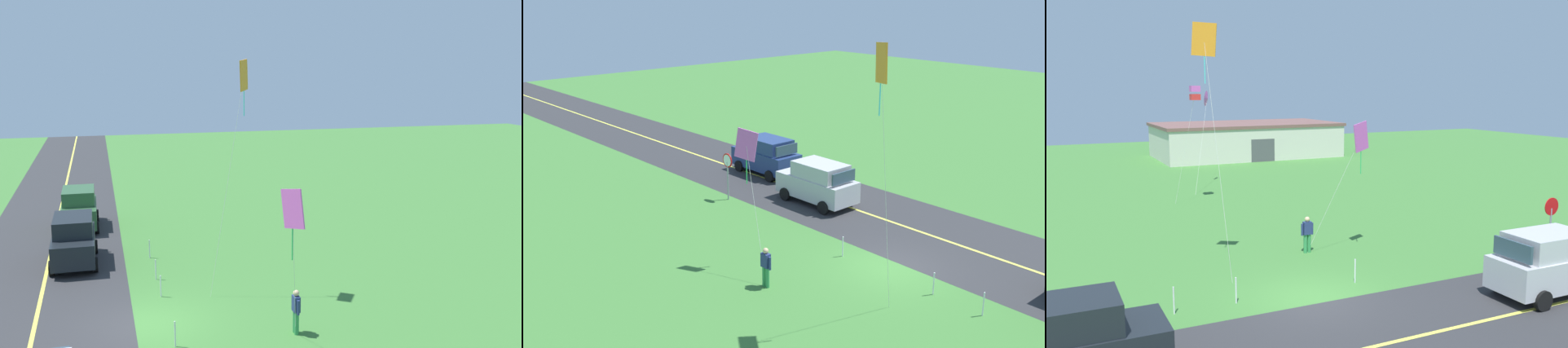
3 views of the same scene
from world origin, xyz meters
TOP-DOWN VIEW (x-y plane):
  - ground_plane at (0.00, 0.00)m, footprint 120.00×120.00m
  - asphalt_road at (0.00, -4.00)m, footprint 120.00×7.00m
  - road_centre_stripe at (0.00, -4.00)m, footprint 120.00×0.16m
  - car_parked_west_near at (-7.80, -2.79)m, footprint 4.40×2.12m
  - car_parked_west_far at (-14.31, -2.69)m, footprint 4.40×2.12m
  - person_adult_near at (2.15, 4.91)m, footprint 0.58×0.22m
  - kite_red_low at (4.27, 4.06)m, footprint 2.65×1.10m
  - kite_green_far at (-2.39, 4.16)m, footprint 0.87×1.81m
  - fence_post_0 at (-7.67, 0.70)m, footprint 0.05×0.05m
  - fence_post_1 at (-4.58, 0.70)m, footprint 0.05×0.05m
  - fence_post_2 at (-2.51, 0.70)m, footprint 0.05×0.05m
  - fence_post_3 at (2.07, 0.70)m, footprint 0.05×0.05m

SIDE VIEW (x-z plane):
  - ground_plane at x=0.00m, z-range -0.10..0.00m
  - asphalt_road at x=0.00m, z-range 0.00..0.00m
  - road_centre_stripe at x=0.00m, z-range 0.00..0.01m
  - fence_post_0 at x=-7.67m, z-range 0.00..0.90m
  - fence_post_1 at x=-4.58m, z-range 0.00..0.90m
  - fence_post_2 at x=-2.51m, z-range 0.00..0.90m
  - fence_post_3 at x=2.07m, z-range 0.00..0.90m
  - person_adult_near at x=2.15m, z-range 0.06..1.66m
  - car_parked_west_near at x=-7.80m, z-range 0.03..2.27m
  - car_parked_west_far at x=-14.31m, z-range 0.03..2.27m
  - kite_red_low at x=4.27m, z-range 2.10..7.82m
  - kite_green_far at x=-2.39m, z-range 3.95..13.45m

